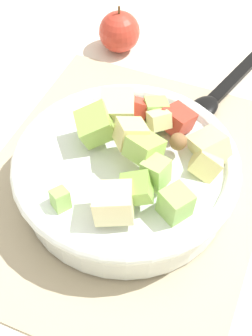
# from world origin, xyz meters

# --- Properties ---
(ground_plane) EXTENTS (2.40, 2.40, 0.00)m
(ground_plane) POSITION_xyz_m (0.00, 0.00, 0.00)
(ground_plane) COLOR silver
(placemat) EXTENTS (0.42, 0.34, 0.01)m
(placemat) POSITION_xyz_m (0.00, 0.00, 0.00)
(placemat) COLOR tan
(placemat) RESTS_ON ground_plane
(salad_bowl) EXTENTS (0.26, 0.26, 0.11)m
(salad_bowl) POSITION_xyz_m (0.01, 0.01, 0.04)
(salad_bowl) COLOR white
(salad_bowl) RESTS_ON placemat
(serving_spoon) EXTENTS (0.24, 0.09, 0.01)m
(serving_spoon) POSITION_xyz_m (-0.21, 0.07, 0.01)
(serving_spoon) COLOR black
(serving_spoon) RESTS_ON placemat
(whole_apple) EXTENTS (0.06, 0.06, 0.08)m
(whole_apple) POSITION_xyz_m (-0.25, -0.11, 0.03)
(whole_apple) COLOR #BC3828
(whole_apple) RESTS_ON ground_plane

